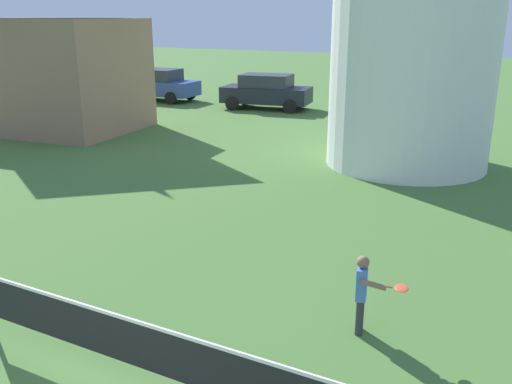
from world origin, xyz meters
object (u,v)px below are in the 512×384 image
at_px(tennis_net, 168,355).
at_px(parked_car_blue, 156,84).
at_px(chapel, 48,39).
at_px(player_far, 363,290).
at_px(parked_car_black, 266,91).

xyz_separation_m(tennis_net, parked_car_blue, (-14.46, 18.64, 0.12)).
bearing_deg(chapel, player_far, -30.15).
relative_size(tennis_net, parked_car_black, 1.35).
height_order(player_far, chapel, chapel).
bearing_deg(player_far, chapel, 149.85).
distance_m(tennis_net, chapel, 17.30).
bearing_deg(player_far, parked_car_blue, 134.36).
xyz_separation_m(player_far, parked_car_black, (-9.66, 16.30, 0.17)).
bearing_deg(parked_car_black, parked_car_blue, -178.88).
bearing_deg(tennis_net, parked_car_blue, 127.80).
height_order(player_far, parked_car_black, parked_car_black).
distance_m(tennis_net, player_far, 2.82).
bearing_deg(chapel, tennis_net, -39.63).
xyz_separation_m(parked_car_blue, parked_car_black, (6.16, 0.12, -0.00)).
xyz_separation_m(parked_car_blue, chapel, (1.28, -7.73, 2.47)).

